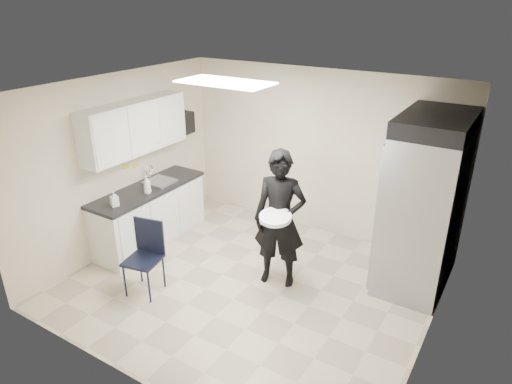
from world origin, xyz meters
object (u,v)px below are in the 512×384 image
Objects in this scene: lower_counter at (150,216)px; man_tuxedo at (280,220)px; commercial_fridge at (423,210)px; folding_chair at (143,261)px.

man_tuxedo reaches higher than lower_counter.
commercial_fridge reaches higher than lower_counter.
commercial_fridge is 2.23× the size of folding_chair.
man_tuxedo is at bearing -147.67° from commercial_fridge.
man_tuxedo is (1.35, 1.14, 0.45)m from folding_chair.
lower_counter is 2.02× the size of folding_chair.
commercial_fridge is 1.14× the size of man_tuxedo.
man_tuxedo is at bearing 2.40° from lower_counter.
commercial_fridge reaches higher than folding_chair.
man_tuxedo is at bearing 28.44° from folding_chair.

